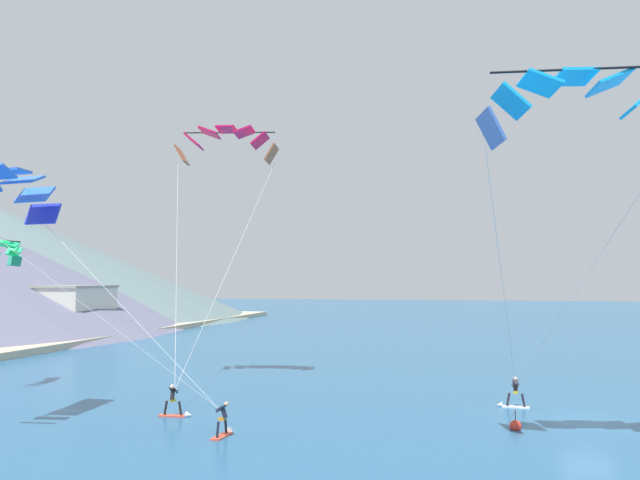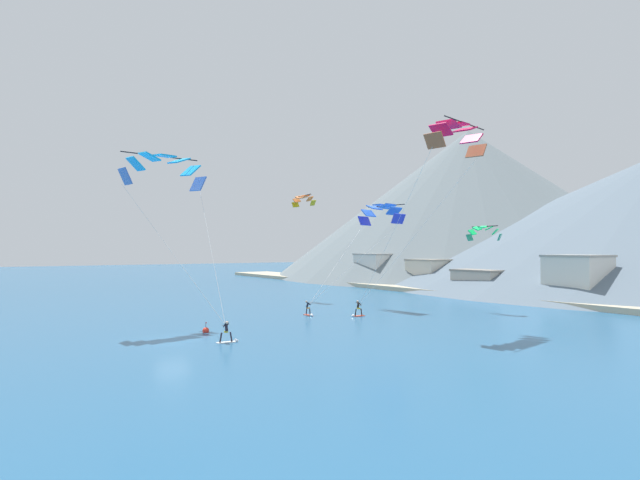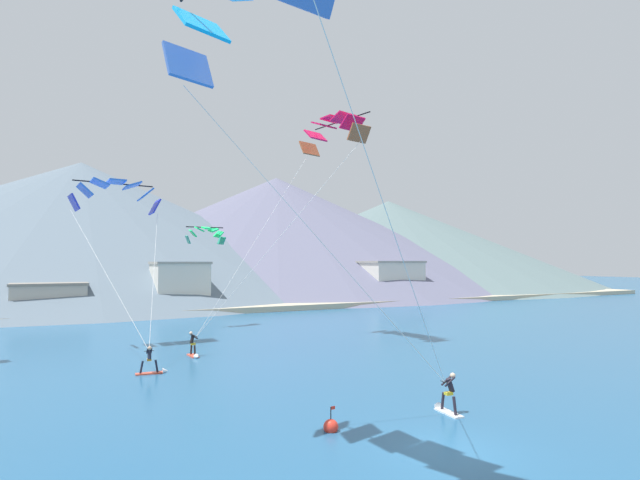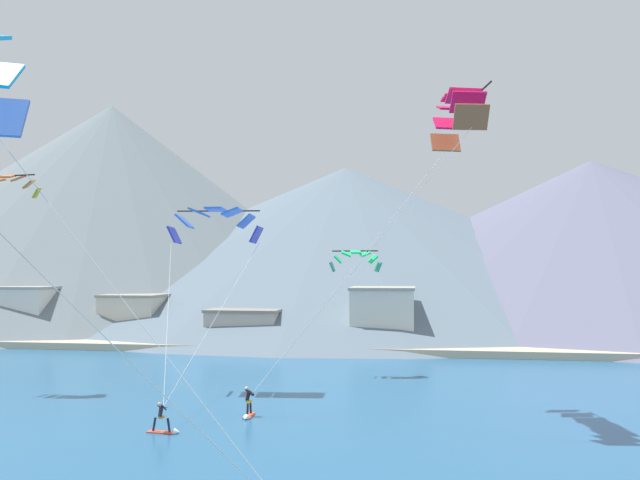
# 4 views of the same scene
# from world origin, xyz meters

# --- Properties ---
(ground_plane) EXTENTS (400.00, 400.00, 0.00)m
(ground_plane) POSITION_xyz_m (0.00, 0.00, 0.00)
(ground_plane) COLOR #23567F
(kitesurfer_near_lead) EXTENTS (1.77, 0.61, 1.65)m
(kitesurfer_near_lead) POSITION_xyz_m (-6.65, 16.51, 0.45)
(kitesurfer_near_lead) COLOR #E54C33
(kitesurfer_near_lead) RESTS_ON ground
(kitesurfer_near_trail) EXTENTS (0.57, 1.76, 1.72)m
(kitesurfer_near_trail) POSITION_xyz_m (-3.44, 20.41, 0.49)
(kitesurfer_near_trail) COLOR #E54C33
(kitesurfer_near_trail) RESTS_ON ground
(kitesurfer_mid_center) EXTENTS (0.62, 1.77, 1.73)m
(kitesurfer_mid_center) POSITION_xyz_m (2.85, 3.33, 0.51)
(kitesurfer_mid_center) COLOR white
(kitesurfer_mid_center) RESTS_ON ground
(parafoil_kite_near_lead) EXTENTS (6.47, 11.90, 11.17)m
(parafoil_kite_near_lead) POSITION_xyz_m (-7.68, 27.39, 11.48)
(parafoil_kite_near_lead) COLOR #2832C7
(parafoil_kite_near_trail) EXTENTS (13.05, 7.54, 16.80)m
(parafoil_kite_near_trail) POSITION_xyz_m (8.25, 22.40, 17.07)
(parafoil_kite_near_trail) COLOR #A3512D
(parafoil_kite_mid_center) EXTENTS (11.17, 7.93, 14.22)m
(parafoil_kite_mid_center) POSITION_xyz_m (-6.87, 1.28, 14.36)
(parafoil_kite_mid_center) COLOR #3D66BD
(parafoil_kite_distant_high_outer) EXTENTS (4.42, 1.70, 1.71)m
(parafoil_kite_distant_high_outer) POSITION_xyz_m (-21.66, 25.12, 14.07)
(parafoil_kite_distant_high_outer) COLOR #A99B12
(parafoil_kite_distant_low_drift) EXTENTS (4.09, 1.74, 1.74)m
(parafoil_kite_distant_low_drift) POSITION_xyz_m (1.23, 34.99, 9.05)
(parafoil_kite_distant_low_drift) COLOR teal
(race_marker_buoy) EXTENTS (0.56, 0.56, 1.02)m
(race_marker_buoy) POSITION_xyz_m (-2.51, 3.57, 0.16)
(race_marker_buoy) COLOR red
(race_marker_buoy) RESTS_ON ground
(shoreline_strip) EXTENTS (180.00, 10.00, 0.70)m
(shoreline_strip) POSITION_xyz_m (0.00, 50.29, 0.35)
(shoreline_strip) COLOR #BCAD8E
(shoreline_strip) RESTS_ON ground
(shore_building_promenade_mid) EXTENTS (7.36, 5.55, 6.20)m
(shore_building_promenade_mid) POSITION_xyz_m (-38.54, 52.31, 3.11)
(shore_building_promenade_mid) COLOR silver
(shore_building_promenade_mid) RESTS_ON ground
(shore_building_quay_east) EXTENTS (6.82, 6.75, 5.25)m
(shore_building_quay_east) POSITION_xyz_m (-26.30, 55.24, 2.64)
(shore_building_quay_east) COLOR beige
(shore_building_quay_east) RESTS_ON ground
(shore_building_quay_west) EXTENTS (7.82, 6.88, 3.93)m
(shore_building_quay_west) POSITION_xyz_m (-12.10, 51.97, 1.98)
(shore_building_quay_west) COLOR #B7AD9E
(shore_building_quay_west) RESTS_ON ground
(shore_building_old_town) EXTENTS (6.69, 6.76, 6.30)m
(shore_building_old_town) POSITION_xyz_m (2.52, 52.23, 3.16)
(shore_building_old_town) COLOR silver
(shore_building_old_town) RESTS_ON ground
(mountain_peak_central_summit) EXTENTS (101.76, 101.76, 38.48)m
(mountain_peak_central_summit) POSITION_xyz_m (-49.57, 93.91, 19.24)
(mountain_peak_central_summit) COLOR slate
(mountain_peak_central_summit) RESTS_ON ground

